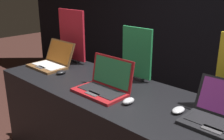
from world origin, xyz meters
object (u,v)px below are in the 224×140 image
laptop_front (52,61)px  mouse_back (178,110)px  promo_stand_middle (137,55)px  laptop_back (222,116)px  mouse_middle (128,101)px  mouse_front (61,72)px  promo_stand_front (72,37)px  laptop_middle (104,84)px

laptop_front → mouse_back: bearing=-0.4°
mouse_back → promo_stand_middle: bearing=152.8°
laptop_back → mouse_middle: bearing=-164.5°
mouse_front → promo_stand_front: size_ratio=0.18×
promo_stand_middle → laptop_back: (0.81, -0.25, -0.15)m
laptop_back → laptop_front: bearing=-179.0°
promo_stand_middle → mouse_back: 0.66m
laptop_middle → laptop_back: bearing=8.5°
laptop_front → laptop_middle: laptop_middle is taller
laptop_front → laptop_back: bearing=1.0°
laptop_front → mouse_back: laptop_front is taller
laptop_middle → laptop_back: size_ratio=1.00×
mouse_middle → laptop_back: (0.55, 0.15, 0.04)m
promo_stand_front → mouse_middle: promo_stand_front is taller
mouse_middle → promo_stand_middle: (-0.26, 0.40, 0.19)m
laptop_front → promo_stand_front: (0.00, 0.25, 0.19)m
laptop_middle → laptop_front: bearing=173.4°
laptop_front → mouse_back: 1.35m
laptop_middle → mouse_back: (0.56, 0.08, -0.04)m
mouse_back → laptop_back: bearing=8.4°
mouse_middle → mouse_back: mouse_middle is taller
mouse_front → mouse_back: size_ratio=0.89×
laptop_front → promo_stand_front: size_ratio=0.71×
promo_stand_front → mouse_back: (1.35, -0.26, -0.23)m
laptop_front → mouse_middle: size_ratio=3.76×
laptop_front → mouse_back: (1.35, -0.01, -0.04)m
laptop_back → mouse_back: size_ratio=3.64×
promo_stand_front → laptop_middle: 0.89m
laptop_middle → mouse_middle: (0.26, -0.03, -0.04)m
mouse_middle → mouse_front: bearing=176.6°
promo_stand_middle → laptop_middle: bearing=-90.0°
mouse_front → mouse_back: mouse_front is taller
mouse_middle → promo_stand_front: bearing=160.3°
laptop_middle → promo_stand_middle: (-0.00, 0.37, 0.15)m
laptop_middle → mouse_back: size_ratio=3.66×
mouse_middle → mouse_back: 0.32m
laptop_front → promo_stand_middle: bearing=19.3°
mouse_front → promo_stand_front: 0.47m
promo_stand_front → mouse_middle: bearing=-19.7°
promo_stand_middle → mouse_front: bearing=-147.1°
mouse_front → laptop_back: laptop_back is taller
laptop_front → laptop_middle: 0.80m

